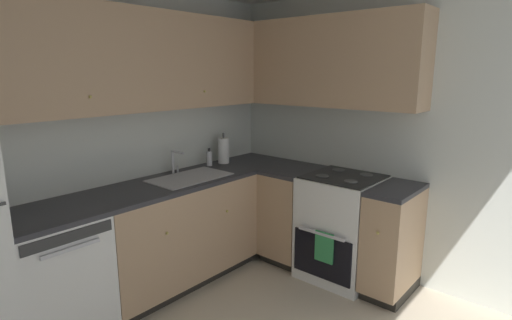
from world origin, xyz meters
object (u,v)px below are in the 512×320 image
soap_bottle (209,158)px  dishwasher (54,280)px  paper_towel_roll (224,151)px  oven_range (342,226)px

soap_bottle → dishwasher: bearing=-173.6°
dishwasher → paper_towel_roll: bearing=5.2°
soap_bottle → paper_towel_roll: bearing=-6.5°
oven_range → paper_towel_roll: size_ratio=3.43×
paper_towel_roll → soap_bottle: bearing=173.5°
dishwasher → paper_towel_roll: 1.88m
oven_range → soap_bottle: size_ratio=6.22×
paper_towel_roll → dishwasher: bearing=-174.8°
soap_bottle → paper_towel_roll: 0.18m
oven_range → soap_bottle: 1.40m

